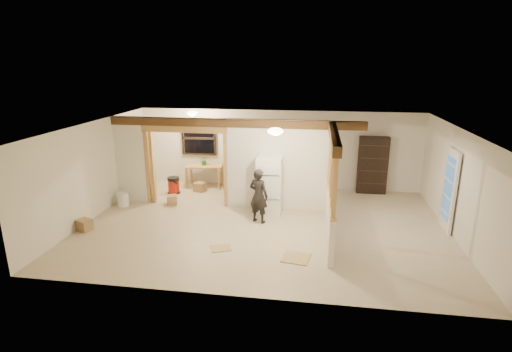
% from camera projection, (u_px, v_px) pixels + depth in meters
% --- Properties ---
extents(floor, '(9.00, 6.50, 0.01)m').
position_uv_depth(floor, '(264.00, 225.00, 10.11)').
color(floor, '#BFAC8E').
rests_on(floor, ground).
extents(ceiling, '(9.00, 6.50, 0.01)m').
position_uv_depth(ceiling, '(265.00, 126.00, 9.41)').
color(ceiling, white).
extents(wall_back, '(9.00, 0.01, 2.50)m').
position_uv_depth(wall_back, '(278.00, 149.00, 12.85)').
color(wall_back, beige).
rests_on(wall_back, floor).
extents(wall_front, '(9.00, 0.01, 2.50)m').
position_uv_depth(wall_front, '(239.00, 231.00, 6.67)').
color(wall_front, beige).
rests_on(wall_front, floor).
extents(wall_left, '(0.01, 6.50, 2.50)m').
position_uv_depth(wall_left, '(94.00, 170.00, 10.41)').
color(wall_left, beige).
rests_on(wall_left, floor).
extents(wall_right, '(0.01, 6.50, 2.50)m').
position_uv_depth(wall_right, '(460.00, 186.00, 9.11)').
color(wall_right, beige).
rests_on(wall_right, floor).
extents(partition_left_stub, '(0.90, 0.12, 2.50)m').
position_uv_depth(partition_left_stub, '(131.00, 160.00, 11.48)').
color(partition_left_stub, silver).
rests_on(partition_left_stub, floor).
extents(partition_center, '(2.80, 0.12, 2.50)m').
position_uv_depth(partition_center, '(278.00, 165.00, 10.87)').
color(partition_center, silver).
rests_on(partition_center, floor).
extents(doorway_frame, '(2.46, 0.14, 2.20)m').
position_uv_depth(doorway_frame, '(186.00, 167.00, 11.29)').
color(doorway_frame, tan).
rests_on(doorway_frame, floor).
extents(header_beam_back, '(7.00, 0.18, 0.22)m').
position_uv_depth(header_beam_back, '(234.00, 123.00, 10.73)').
color(header_beam_back, brown).
rests_on(header_beam_back, ceiling).
extents(header_beam_right, '(0.18, 3.30, 0.22)m').
position_uv_depth(header_beam_right, '(334.00, 136.00, 8.83)').
color(header_beam_right, brown).
rests_on(header_beam_right, ceiling).
extents(pony_wall, '(0.12, 3.20, 1.00)m').
position_uv_depth(pony_wall, '(330.00, 216.00, 9.36)').
color(pony_wall, silver).
rests_on(pony_wall, floor).
extents(stud_partition, '(0.14, 3.20, 1.32)m').
position_uv_depth(stud_partition, '(332.00, 168.00, 9.03)').
color(stud_partition, tan).
rests_on(stud_partition, pony_wall).
extents(window_back, '(1.12, 0.10, 1.10)m').
position_uv_depth(window_back, '(199.00, 138.00, 13.06)').
color(window_back, black).
rests_on(window_back, wall_back).
extents(french_door, '(0.12, 0.86, 2.00)m').
position_uv_depth(french_door, '(449.00, 190.00, 9.57)').
color(french_door, white).
rests_on(french_door, floor).
extents(ceiling_dome_main, '(0.36, 0.36, 0.16)m').
position_uv_depth(ceiling_dome_main, '(275.00, 131.00, 8.90)').
color(ceiling_dome_main, '#FFEABF').
rests_on(ceiling_dome_main, ceiling).
extents(ceiling_dome_util, '(0.32, 0.32, 0.14)m').
position_uv_depth(ceiling_dome_util, '(192.00, 113.00, 11.96)').
color(ceiling_dome_util, '#FFEABF').
rests_on(ceiling_dome_util, ceiling).
extents(hanging_bulb, '(0.07, 0.07, 0.07)m').
position_uv_depth(hanging_bulb, '(202.00, 127.00, 11.31)').
color(hanging_bulb, '#FFD88C').
rests_on(hanging_bulb, ceiling).
extents(refrigerator, '(0.65, 0.63, 1.58)m').
position_uv_depth(refrigerator, '(269.00, 185.00, 10.66)').
color(refrigerator, silver).
rests_on(refrigerator, floor).
extents(woman, '(0.60, 0.51, 1.41)m').
position_uv_depth(woman, '(259.00, 196.00, 10.09)').
color(woman, black).
rests_on(woman, floor).
extents(work_table, '(1.24, 0.76, 0.73)m').
position_uv_depth(work_table, '(205.00, 176.00, 13.04)').
color(work_table, tan).
rests_on(work_table, floor).
extents(potted_plant, '(0.34, 0.31, 0.31)m').
position_uv_depth(potted_plant, '(204.00, 160.00, 12.92)').
color(potted_plant, '#2D5823').
rests_on(potted_plant, work_table).
extents(shop_vac, '(0.50, 0.50, 0.53)m').
position_uv_depth(shop_vac, '(174.00, 185.00, 12.43)').
color(shop_vac, maroon).
rests_on(shop_vac, floor).
extents(bookshelf, '(0.89, 0.30, 1.78)m').
position_uv_depth(bookshelf, '(373.00, 165.00, 12.31)').
color(bookshelf, black).
rests_on(bookshelf, floor).
extents(bucket, '(0.38, 0.38, 0.38)m').
position_uv_depth(bucket, '(123.00, 200.00, 11.35)').
color(bucket, silver).
rests_on(bucket, floor).
extents(box_util_a, '(0.39, 0.36, 0.29)m').
position_uv_depth(box_util_a, '(200.00, 187.00, 12.65)').
color(box_util_a, '#9D784C').
rests_on(box_util_a, floor).
extents(box_util_b, '(0.37, 0.37, 0.27)m').
position_uv_depth(box_util_b, '(172.00, 200.00, 11.52)').
color(box_util_b, '#9D784C').
rests_on(box_util_b, floor).
extents(box_front, '(0.42, 0.39, 0.28)m').
position_uv_depth(box_front, '(84.00, 225.00, 9.73)').
color(box_front, '#9D784C').
rests_on(box_front, floor).
extents(floor_panel_near, '(0.64, 0.64, 0.02)m').
position_uv_depth(floor_panel_near, '(296.00, 258.00, 8.38)').
color(floor_panel_near, tan).
rests_on(floor_panel_near, floor).
extents(floor_panel_far, '(0.54, 0.49, 0.01)m').
position_uv_depth(floor_panel_far, '(221.00, 248.00, 8.82)').
color(floor_panel_far, tan).
rests_on(floor_panel_far, floor).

